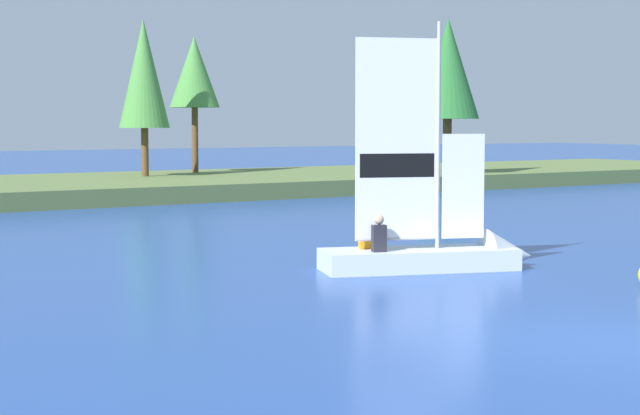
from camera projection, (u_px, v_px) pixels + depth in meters
ground_plane at (612, 344)px, 14.17m from camera, size 200.00×200.00×0.00m
shore_bank at (0, 191)px, 40.46m from camera, size 80.00×11.96×0.68m
shoreline_tree_midleft at (144, 74)px, 44.74m from camera, size 2.21×2.21×6.89m
shoreline_tree_centre at (194, 73)px, 48.12m from camera, size 2.38×2.38×6.41m
shoreline_tree_midright at (448, 69)px, 47.15m from camera, size 2.93×2.93×7.18m
sailboat at (449, 249)px, 21.41m from camera, size 4.72×2.68×5.51m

